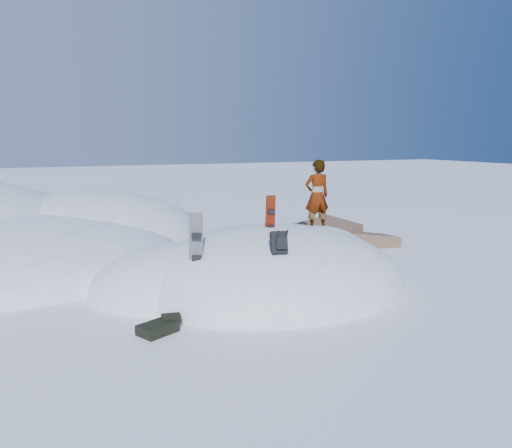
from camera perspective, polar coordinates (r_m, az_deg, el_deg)
name	(u,v)px	position (r m, az deg, el deg)	size (l,w,h in m)	color
ground	(271,285)	(12.75, 1.68, -6.96)	(120.00, 120.00, 0.00)	white
snow_mound	(261,283)	(12.88, 0.52, -6.77)	(8.00, 6.00, 3.00)	white
rock_outcrop	(331,248)	(17.06, 8.58, -2.73)	(4.68, 4.41, 1.68)	brown
snowboard_red	(270,221)	(12.33, 1.65, 0.34)	(0.26, 0.19, 1.32)	#AE2309
snowboard_dark	(196,249)	(10.91, -6.87, -2.90)	(0.34, 0.31, 1.64)	black
backpack	(279,243)	(10.74, 2.66, -2.14)	(0.43, 0.50, 0.58)	black
gear_pile	(160,327)	(9.88, -10.94, -11.44)	(0.94, 0.74, 0.24)	black
person	(317,196)	(14.04, 6.97, 3.24)	(0.73, 0.48, 2.00)	slate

